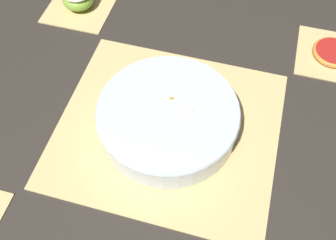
{
  "coord_description": "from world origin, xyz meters",
  "views": [
    {
      "loc": [
        -0.12,
        0.43,
        0.7
      ],
      "look_at": [
        0.0,
        0.0,
        0.03
      ],
      "focal_mm": 42.0,
      "sensor_mm": 36.0,
      "label": 1
    }
  ],
  "objects": [
    {
      "name": "ground_plane",
      "position": [
        0.0,
        0.0,
        0.0
      ],
      "size": [
        6.0,
        6.0,
        0.0
      ],
      "primitive_type": "plane",
      "color": "#2D2823"
    },
    {
      "name": "bamboo_mat_center",
      "position": [
        0.0,
        0.0,
        0.0
      ],
      "size": [
        0.46,
        0.42,
        0.01
      ],
      "color": "#D6B775",
      "rests_on": "ground_plane"
    },
    {
      "name": "coaster_mat_near_left",
      "position": [
        -0.33,
        -0.3,
        0.0
      ],
      "size": [
        0.17,
        0.17,
        0.01
      ],
      "color": "#D6B775",
      "rests_on": "ground_plane"
    },
    {
      "name": "coaster_mat_near_right",
      "position": [
        0.33,
        -0.3,
        0.0
      ],
      "size": [
        0.17,
        0.17,
        0.01
      ],
      "color": "#D6B775",
      "rests_on": "ground_plane"
    },
    {
      "name": "fruit_salad_bowl",
      "position": [
        0.0,
        -0.0,
        0.04
      ],
      "size": [
        0.29,
        0.29,
        0.07
      ],
      "color": "silver",
      "rests_on": "bamboo_mat_center"
    },
    {
      "name": "grapefruit_slice",
      "position": [
        -0.33,
        -0.3,
        0.01
      ],
      "size": [
        0.1,
        0.1,
        0.01
      ],
      "color": "#B2231E",
      "rests_on": "coaster_mat_near_left"
    }
  ]
}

